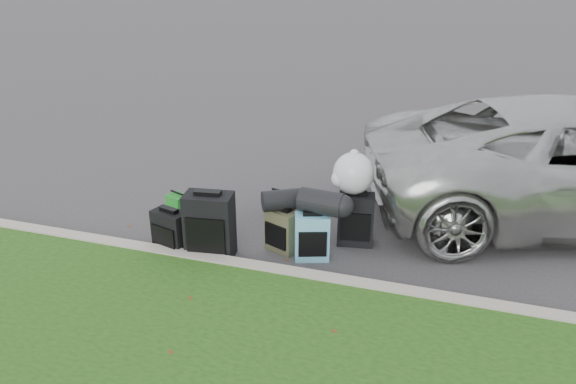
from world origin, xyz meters
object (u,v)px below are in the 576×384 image
(suitcase_small_black, at_px, (171,232))
(suitcase_teal, at_px, (312,237))
(suitcase_large_black_right, at_px, (356,220))
(tote_navy, at_px, (280,204))
(suitcase_large_black_left, at_px, (210,226))
(suitcase_olive, at_px, (283,230))
(tote_green, at_px, (178,205))

(suitcase_small_black, xyz_separation_m, suitcase_teal, (1.68, 0.37, 0.01))
(suitcase_large_black_right, distance_m, tote_navy, 1.29)
(suitcase_teal, bearing_deg, tote_navy, 106.53)
(suitcase_small_black, distance_m, tote_navy, 1.70)
(suitcase_large_black_left, xyz_separation_m, tote_navy, (0.43, 1.37, -0.25))
(suitcase_olive, distance_m, suitcase_large_black_right, 0.93)
(suitcase_small_black, bearing_deg, suitcase_large_black_left, 21.00)
(suitcase_olive, height_order, suitcase_large_black_right, suitcase_large_black_right)
(tote_green, bearing_deg, suitcase_teal, 6.06)
(suitcase_large_black_right, bearing_deg, tote_green, 169.59)
(tote_navy, bearing_deg, suitcase_olive, -54.82)
(suitcase_olive, bearing_deg, suitcase_teal, 9.18)
(suitcase_large_black_left, xyz_separation_m, tote_green, (-0.92, 0.91, -0.26))
(suitcase_teal, xyz_separation_m, tote_navy, (-0.74, 1.05, -0.13))
(suitcase_teal, height_order, suitcase_large_black_right, suitcase_large_black_right)
(suitcase_large_black_right, bearing_deg, suitcase_olive, -161.00)
(suitcase_large_black_left, xyz_separation_m, suitcase_large_black_right, (1.60, 0.85, -0.08))
(suitcase_small_black, distance_m, suitcase_large_black_left, 0.52)
(suitcase_large_black_left, height_order, tote_navy, suitcase_large_black_left)
(suitcase_large_black_left, bearing_deg, suitcase_large_black_right, 19.93)
(suitcase_teal, distance_m, tote_green, 2.18)
(tote_navy, bearing_deg, tote_green, -146.07)
(suitcase_small_black, distance_m, tote_green, 1.05)
(suitcase_teal, xyz_separation_m, tote_green, (-2.10, 0.59, -0.14))
(suitcase_olive, xyz_separation_m, suitcase_teal, (0.40, -0.10, 0.02))
(suitcase_large_black_right, bearing_deg, suitcase_small_black, -165.86)
(suitcase_small_black, height_order, tote_green, suitcase_small_black)
(suitcase_large_black_left, height_order, suitcase_teal, suitcase_large_black_left)
(tote_green, relative_size, tote_navy, 0.94)
(suitcase_small_black, distance_m, suitcase_olive, 1.36)
(suitcase_olive, distance_m, suitcase_teal, 0.41)
(tote_green, bearing_deg, suitcase_olive, 5.57)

